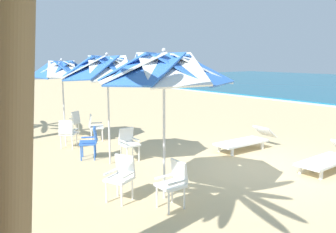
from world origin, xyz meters
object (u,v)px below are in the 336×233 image
object	(u,v)px
beach_umbrella_0	(164,69)
plastic_chair_1	(121,175)
plastic_chair_3	(91,141)
plastic_chair_5	(73,122)
beach_umbrella_1	(107,69)
beach_umbrella_2	(62,70)
plastic_chair_6	(68,132)
plastic_chair_2	(129,142)
palm_tree_0	(13,65)
sun_lounger_0	(329,158)
plastic_chair_0	(174,181)
plastic_chair_4	(94,126)
sun_lounger_1	(246,140)

from	to	relation	value
beach_umbrella_0	plastic_chair_1	world-z (taller)	beach_umbrella_0
plastic_chair_3	plastic_chair_5	world-z (taller)	same
beach_umbrella_1	plastic_chair_3	bearing A→B (deg)	-164.44
beach_umbrella_2	plastic_chair_6	world-z (taller)	beach_umbrella_2
plastic_chair_1	plastic_chair_2	size ratio (longest dim) A/B	1.00
plastic_chair_6	palm_tree_0	xyz separation A→B (m)	(6.16, -2.84, 2.13)
beach_umbrella_2	sun_lounger_0	size ratio (longest dim) A/B	1.25
sun_lounger_0	palm_tree_0	world-z (taller)	palm_tree_0
beach_umbrella_0	plastic_chair_3	size ratio (longest dim) A/B	3.32
plastic_chair_2	sun_lounger_0	size ratio (longest dim) A/B	0.40
plastic_chair_0	beach_umbrella_0	bearing A→B (deg)	165.27
plastic_chair_4	plastic_chair_0	bearing A→B (deg)	-11.22
plastic_chair_5	plastic_chair_6	bearing A→B (deg)	-26.91
beach_umbrella_0	plastic_chair_5	bearing A→B (deg)	173.51
plastic_chair_2	plastic_chair_4	distance (m)	2.61
beach_umbrella_1	plastic_chair_5	distance (m)	4.22
plastic_chair_0	beach_umbrella_1	size ratio (longest dim) A/B	0.31
beach_umbrella_1	plastic_chair_2	world-z (taller)	beach_umbrella_1
plastic_chair_5	beach_umbrella_0	bearing A→B (deg)	-6.49
plastic_chair_2	sun_lounger_0	world-z (taller)	plastic_chair_2
plastic_chair_2	plastic_chair_6	world-z (taller)	same
plastic_chair_2	plastic_chair_5	distance (m)	3.73
plastic_chair_3	sun_lounger_0	bearing A→B (deg)	44.16
beach_umbrella_0	plastic_chair_3	distance (m)	3.89
plastic_chair_1	palm_tree_0	bearing A→B (deg)	-50.91
beach_umbrella_1	plastic_chair_5	bearing A→B (deg)	172.15
beach_umbrella_0	palm_tree_0	bearing A→B (deg)	-64.94
plastic_chair_4	plastic_chair_6	world-z (taller)	same
beach_umbrella_0	beach_umbrella_1	distance (m)	2.64
beach_umbrella_1	beach_umbrella_2	xyz separation A→B (m)	(-2.94, -0.06, -0.12)
plastic_chair_6	sun_lounger_0	bearing A→B (deg)	36.55
plastic_chair_6	plastic_chair_3	bearing A→B (deg)	2.89
plastic_chair_6	palm_tree_0	world-z (taller)	palm_tree_0
plastic_chair_2	plastic_chair_4	xyz separation A→B (m)	(-2.60, 0.24, 0.00)
plastic_chair_4	palm_tree_0	size ratio (longest dim) A/B	0.20
beach_umbrella_2	plastic_chair_2	bearing A→B (deg)	11.81
plastic_chair_4	plastic_chair_5	size ratio (longest dim) A/B	1.00
plastic_chair_2	plastic_chair_6	bearing A→B (deg)	-159.31
plastic_chair_4	plastic_chair_5	xyz separation A→B (m)	(-1.13, -0.28, 0.00)
beach_umbrella_0	beach_umbrella_1	bearing A→B (deg)	175.45
sun_lounger_1	palm_tree_0	size ratio (longest dim) A/B	0.51
plastic_chair_4	sun_lounger_1	size ratio (longest dim) A/B	0.40
plastic_chair_0	plastic_chair_1	xyz separation A→B (m)	(-0.87, -0.58, 0.00)
plastic_chair_1	sun_lounger_1	size ratio (longest dim) A/B	0.40
beach_umbrella_2	plastic_chair_4	size ratio (longest dim) A/B	3.11
beach_umbrella_0	plastic_chair_2	bearing A→B (deg)	163.74
plastic_chair_1	plastic_chair_6	size ratio (longest dim) A/B	1.00
beach_umbrella_0	beach_umbrella_2	bearing A→B (deg)	178.52
beach_umbrella_0	palm_tree_0	size ratio (longest dim) A/B	0.68
plastic_chair_1	sun_lounger_1	bearing A→B (deg)	101.57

